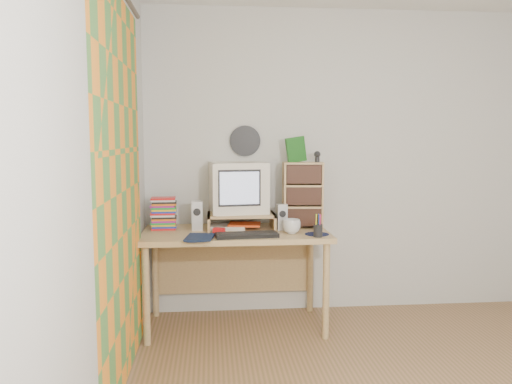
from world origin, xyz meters
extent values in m
plane|color=silver|center=(0.00, 1.75, 1.25)|extent=(3.50, 0.00, 3.50)
plane|color=silver|center=(-1.75, 0.00, 1.25)|extent=(0.00, 3.50, 3.50)
plane|color=orange|center=(-1.71, 0.48, 1.15)|extent=(0.00, 2.20, 2.20)
cylinder|color=black|center=(-0.93, 1.73, 1.43)|extent=(0.25, 0.02, 0.25)
cube|color=tan|center=(-1.03, 1.38, 0.73)|extent=(1.40, 0.70, 0.04)
cube|color=tan|center=(-1.03, 1.71, 0.38)|extent=(1.33, 0.02, 0.41)
cylinder|color=tan|center=(-1.67, 1.09, 0.35)|extent=(0.05, 0.05, 0.71)
cylinder|color=tan|center=(-0.39, 1.09, 0.35)|extent=(0.05, 0.05, 0.71)
cylinder|color=tan|center=(-1.67, 1.67, 0.35)|extent=(0.05, 0.05, 0.71)
cylinder|color=tan|center=(-0.39, 1.67, 0.35)|extent=(0.05, 0.05, 0.71)
cube|color=tan|center=(-1.23, 1.48, 0.81)|extent=(0.02, 0.30, 0.12)
cube|color=tan|center=(-0.73, 1.48, 0.81)|extent=(0.02, 0.30, 0.12)
cube|color=tan|center=(-0.98, 1.48, 0.86)|extent=(0.52, 0.30, 0.02)
cube|color=silver|center=(-1.00, 1.53, 1.07)|extent=(0.47, 0.47, 0.39)
cube|color=silver|center=(-1.32, 1.46, 0.86)|extent=(0.09, 0.09, 0.22)
cube|color=silver|center=(-0.67, 1.40, 0.85)|extent=(0.08, 0.08, 0.20)
cube|color=black|center=(-0.96, 1.14, 0.76)|extent=(0.46, 0.19, 0.03)
cube|color=tan|center=(-0.49, 1.50, 1.01)|extent=(0.32, 0.19, 0.52)
imported|color=silver|center=(-0.62, 1.25, 0.80)|extent=(0.15, 0.15, 0.11)
imported|color=#0E1935|center=(-1.39, 1.11, 0.77)|extent=(0.25, 0.20, 0.05)
cylinder|color=#101D38|center=(-0.44, 1.20, 0.75)|extent=(0.20, 0.20, 0.00)
cube|color=red|center=(-1.15, 1.28, 0.77)|extent=(0.10, 0.08, 0.04)
cube|color=#195819|center=(-0.55, 1.51, 1.36)|extent=(0.15, 0.07, 0.19)
camera|label=1|loc=(-1.21, -2.35, 1.45)|focal=35.00mm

